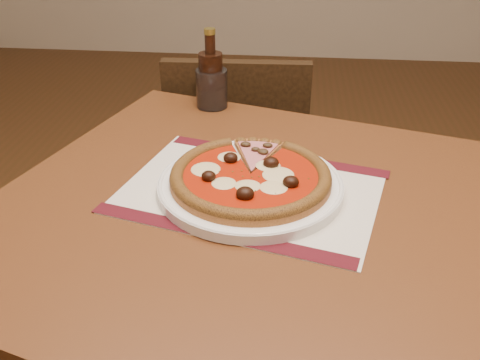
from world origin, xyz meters
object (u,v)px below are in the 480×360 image
at_px(pizza, 250,176).
at_px(water_glass, 212,89).
at_px(bottle, 211,77).
at_px(plate, 250,186).
at_px(chair_far, 239,165).
at_px(table, 239,250).

relative_size(pizza, water_glass, 3.12).
height_order(pizza, bottle, bottle).
xyz_separation_m(pizza, bottle, (-0.12, 0.37, 0.04)).
height_order(plate, pizza, pizza).
bearing_deg(plate, pizza, -91.79).
xyz_separation_m(chair_far, bottle, (-0.04, -0.24, 0.36)).
relative_size(plate, water_glass, 3.61).
relative_size(chair_far, plate, 2.57).
xyz_separation_m(table, plate, (0.02, 0.03, 0.11)).
bearing_deg(plate, bottle, 108.24).
height_order(chair_far, pizza, chair_far).
bearing_deg(water_glass, bottle, 163.44).
height_order(chair_far, water_glass, water_glass).
xyz_separation_m(pizza, water_glass, (-0.12, 0.37, 0.01)).
bearing_deg(water_glass, pizza, -71.92).
bearing_deg(chair_far, table, 93.77).
bearing_deg(plate, chair_far, 97.87).
height_order(table, chair_far, chair_far).
distance_m(table, water_glass, 0.44).
height_order(chair_far, plate, chair_far).
relative_size(plate, pizza, 1.15).
xyz_separation_m(chair_far, pizza, (0.08, -0.61, 0.32)).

